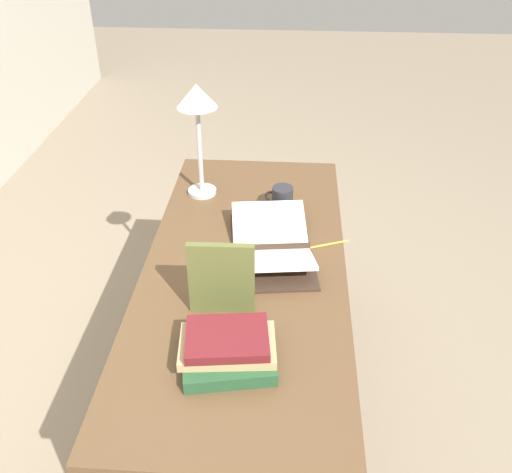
{
  "coord_description": "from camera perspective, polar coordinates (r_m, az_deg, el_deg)",
  "views": [
    {
      "loc": [
        -1.52,
        -0.14,
        1.86
      ],
      "look_at": [
        0.05,
        -0.03,
        0.8
      ],
      "focal_mm": 40.0,
      "sensor_mm": 36.0,
      "label": 1
    }
  ],
  "objects": [
    {
      "name": "reading_lamp",
      "position": [
        2.17,
        -5.9,
        12.69
      ],
      "size": [
        0.15,
        0.15,
        0.45
      ],
      "color": "#ADADB2",
      "rests_on": "reading_desk"
    },
    {
      "name": "open_book",
      "position": [
        1.96,
        1.56,
        -0.85
      ],
      "size": [
        0.49,
        0.33,
        0.08
      ],
      "rotation": [
        0.0,
        0.0,
        0.12
      ],
      "color": "#38281E",
      "rests_on": "reading_desk"
    },
    {
      "name": "reading_desk",
      "position": [
        1.96,
        -1.1,
        -5.1
      ],
      "size": [
        1.56,
        0.67,
        0.72
      ],
      "color": "brown",
      "rests_on": "ground_plane"
    },
    {
      "name": "pencil",
      "position": [
        2.0,
        7.02,
        -0.83
      ],
      "size": [
        0.07,
        0.16,
        0.01
      ],
      "rotation": [
        0.0,
        0.0,
        0.38
      ],
      "color": "gold",
      "rests_on": "reading_desk"
    },
    {
      "name": "book_stack_tall",
      "position": [
        1.55,
        -2.86,
        -11.11
      ],
      "size": [
        0.26,
        0.28,
        0.09
      ],
      "color": "#234C2D",
      "rests_on": "reading_desk"
    },
    {
      "name": "coffee_mug",
      "position": [
        2.18,
        2.62,
        3.82
      ],
      "size": [
        0.08,
        0.11,
        0.09
      ],
      "rotation": [
        0.0,
        0.0,
        1.35
      ],
      "color": "#28282D",
      "rests_on": "reading_desk"
    },
    {
      "name": "book_standing_upright",
      "position": [
        1.65,
        -3.48,
        -4.23
      ],
      "size": [
        0.03,
        0.19,
        0.24
      ],
      "rotation": [
        0.0,
        0.0,
        0.02
      ],
      "color": "brown",
      "rests_on": "reading_desk"
    },
    {
      "name": "ground_plane",
      "position": [
        2.4,
        -0.93,
        -16.83
      ],
      "size": [
        12.0,
        12.0,
        0.0
      ],
      "primitive_type": "plane",
      "color": "gray"
    }
  ]
}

